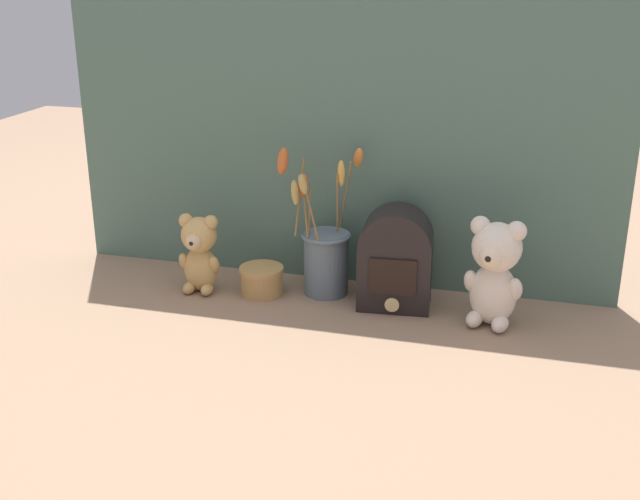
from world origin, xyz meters
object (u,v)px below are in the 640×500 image
(teddy_bear_medium, at_px, (200,252))
(decorative_tin_tall, at_px, (262,280))
(teddy_bear_large, at_px, (494,271))
(vintage_radio, at_px, (396,259))
(flower_vase, at_px, (324,254))

(teddy_bear_medium, distance_m, decorative_tin_tall, 0.16)
(teddy_bear_large, bearing_deg, vintage_radio, 168.82)
(teddy_bear_medium, relative_size, vintage_radio, 0.82)
(teddy_bear_medium, bearing_deg, vintage_radio, 5.09)
(flower_vase, xyz_separation_m, vintage_radio, (0.17, -0.03, 0.02))
(decorative_tin_tall, bearing_deg, teddy_bear_large, -2.71)
(teddy_bear_medium, bearing_deg, flower_vase, 13.27)
(teddy_bear_large, distance_m, vintage_radio, 0.22)
(teddy_bear_large, xyz_separation_m, vintage_radio, (-0.21, 0.04, -0.01))
(teddy_bear_large, height_order, flower_vase, flower_vase)
(teddy_bear_medium, distance_m, flower_vase, 0.28)
(teddy_bear_large, height_order, teddy_bear_medium, teddy_bear_large)
(flower_vase, relative_size, decorative_tin_tall, 3.34)
(teddy_bear_large, bearing_deg, flower_vase, 170.00)
(flower_vase, height_order, vintage_radio, flower_vase)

